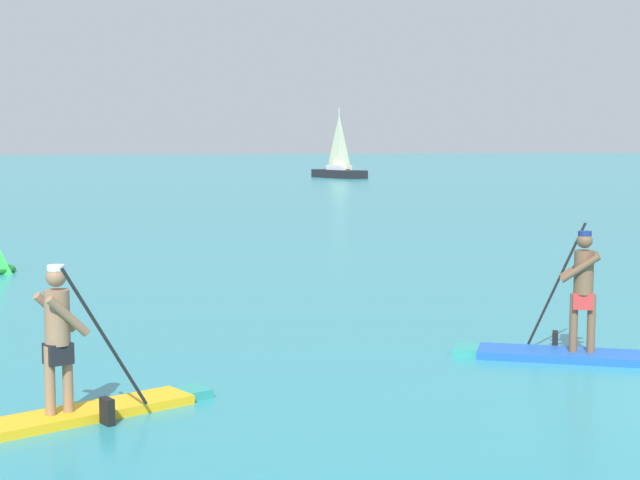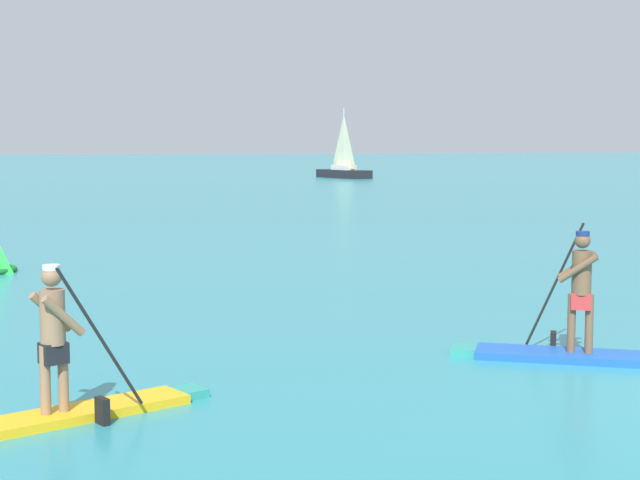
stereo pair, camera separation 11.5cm
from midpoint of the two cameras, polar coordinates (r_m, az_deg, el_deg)
paddleboarder_near_left at (r=10.67m, az=-14.09°, el=-8.14°), size 2.98×1.56×1.73m
paddleboarder_mid_center at (r=13.59m, az=15.04°, el=-5.37°), size 3.15×2.08×1.86m
sailboat_right_horizon at (r=78.97m, az=1.44°, el=4.16°), size 3.33×5.80×5.64m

